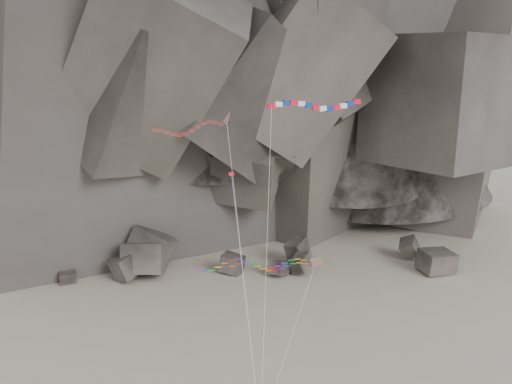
{
  "coord_description": "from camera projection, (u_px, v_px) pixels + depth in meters",
  "views": [
    {
      "loc": [
        -6.09,
        -53.45,
        36.46
      ],
      "look_at": [
        2.95,
        6.0,
        20.96
      ],
      "focal_mm": 40.0,
      "sensor_mm": 36.0,
      "label": 1
    }
  ],
  "objects": [
    {
      "name": "parafoil_kite",
      "position": [
        253.0,
        264.0,
        58.53
      ],
      "size": [
        13.6,
        9.39,
        13.75
      ],
      "rotation": [
        0.0,
        0.0,
        -0.04
      ],
      "color": "gold",
      "rests_on": "ground"
    },
    {
      "name": "banner_kite",
      "position": [
        314.0,
        107.0,
        56.82
      ],
      "size": [
        12.02,
        11.22,
        29.76
      ],
      "rotation": [
        0.0,
        0.0,
        0.08
      ],
      "color": "red",
      "rests_on": "ground"
    },
    {
      "name": "delta_kite",
      "position": [
        186.0,
        128.0,
        58.11
      ],
      "size": [
        9.53,
        14.24,
        28.43
      ],
      "rotation": [
        0.0,
        0.0,
        0.19
      ],
      "color": "red",
      "rests_on": "ground"
    },
    {
      "name": "headland",
      "position": [
        195.0,
        18.0,
        117.68
      ],
      "size": [
        110.0,
        70.0,
        84.0
      ],
      "primitive_type": null,
      "color": "#524A43",
      "rests_on": "ground"
    },
    {
      "name": "pennant_kite",
      "position": [
        238.0,
        236.0,
        55.18
      ],
      "size": [
        1.78,
        9.05,
        22.9
      ],
      "rotation": [
        0.0,
        0.0,
        0.06
      ],
      "color": "red",
      "rests_on": "ground"
    },
    {
      "name": "boulder_field",
      "position": [
        217.0,
        261.0,
        93.59
      ],
      "size": [
        65.74,
        14.31,
        8.51
      ],
      "color": "#47423F",
      "rests_on": "ground"
    }
  ]
}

